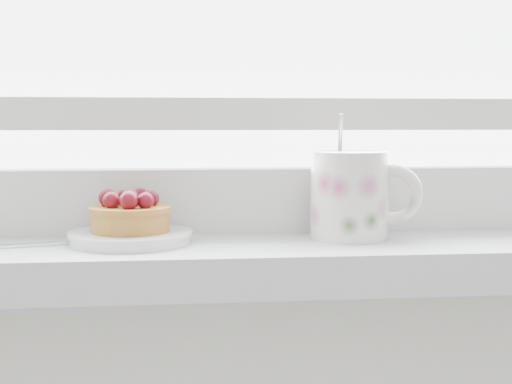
{
  "coord_description": "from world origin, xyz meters",
  "views": [
    {
      "loc": [
        -0.03,
        1.18,
        1.06
      ],
      "look_at": [
        0.05,
        1.88,
        0.99
      ],
      "focal_mm": 50.0,
      "sensor_mm": 36.0,
      "label": 1
    }
  ],
  "objects": [
    {
      "name": "raspberry_tart",
      "position": [
        -0.08,
        1.89,
        0.97
      ],
      "size": [
        0.08,
        0.08,
        0.04
      ],
      "color": "#925B1F",
      "rests_on": "saucer"
    },
    {
      "name": "saucer",
      "position": [
        -0.08,
        1.89,
        0.95
      ],
      "size": [
        0.12,
        0.12,
        0.01
      ],
      "primitive_type": "cylinder",
      "color": "silver",
      "rests_on": "windowsill"
    },
    {
      "name": "floral_mug",
      "position": [
        0.15,
        1.9,
        0.99
      ],
      "size": [
        0.12,
        0.1,
        0.13
      ],
      "color": "silver",
      "rests_on": "windowsill"
    },
    {
      "name": "fork",
      "position": [
        -0.16,
        1.89,
        0.94
      ],
      "size": [
        0.17,
        0.06,
        0.0
      ],
      "color": "silver",
      "rests_on": "windowsill"
    }
  ]
}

